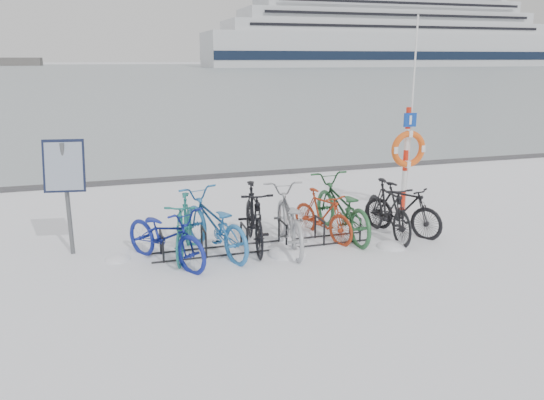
{
  "coord_description": "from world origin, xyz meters",
  "views": [
    {
      "loc": [
        -2.49,
        -8.65,
        3.3
      ],
      "look_at": [
        0.34,
        0.6,
        0.7
      ],
      "focal_mm": 35.0,
      "sensor_mm": 36.0,
      "label": 1
    }
  ],
  "objects": [
    {
      "name": "quay_edge",
      "position": [
        0.0,
        5.9,
        0.05
      ],
      "size": [
        400.0,
        0.25,
        0.1
      ],
      "primitive_type": "cube",
      "color": "#3F3F42",
      "rests_on": "ground"
    },
    {
      "name": "bike_4",
      "position": [
        0.45,
        -0.06,
        0.55
      ],
      "size": [
        0.99,
        2.19,
        1.11
      ],
      "primitive_type": "imported",
      "rotation": [
        0.0,
        0.0,
        3.02
      ],
      "color": "#9EA1A6",
      "rests_on": "ground"
    },
    {
      "name": "bike_1",
      "position": [
        -1.4,
        0.08,
        0.53
      ],
      "size": [
        0.96,
        1.83,
        1.06
      ],
      "primitive_type": "imported",
      "rotation": [
        0.0,
        0.0,
        -0.27
      ],
      "color": "#1C6B65",
      "rests_on": "ground"
    },
    {
      "name": "bike_rack",
      "position": [
        0.0,
        0.0,
        0.18
      ],
      "size": [
        4.0,
        0.48,
        0.46
      ],
      "color": "black",
      "rests_on": "ground"
    },
    {
      "name": "snow_drifts",
      "position": [
        0.53,
        -0.18,
        0.0
      ],
      "size": [
        5.24,
        1.72,
        0.23
      ],
      "color": "white",
      "rests_on": "ground"
    },
    {
      "name": "bike_0",
      "position": [
        -1.75,
        -0.22,
        0.51
      ],
      "size": [
        1.63,
        2.02,
        1.03
      ],
      "primitive_type": "imported",
      "rotation": [
        0.0,
        0.0,
        0.57
      ],
      "color": "navy",
      "rests_on": "ground"
    },
    {
      "name": "bike_3",
      "position": [
        -0.14,
        0.13,
        0.58
      ],
      "size": [
        0.77,
        1.99,
        1.17
      ],
      "primitive_type": "imported",
      "rotation": [
        0.0,
        0.0,
        -0.12
      ],
      "color": "black",
      "rests_on": "ground"
    },
    {
      "name": "ice_sheet",
      "position": [
        0.0,
        155.0,
        0.01
      ],
      "size": [
        400.0,
        298.0,
        0.02
      ],
      "primitive_type": "cube",
      "color": "#A2AFB7",
      "rests_on": "ground"
    },
    {
      "name": "bike_7",
      "position": [
        2.44,
        -0.07,
        0.55
      ],
      "size": [
        0.6,
        1.86,
        1.1
      ],
      "primitive_type": "imported",
      "rotation": [
        0.0,
        0.0,
        -0.04
      ],
      "color": "black",
      "rests_on": "ground"
    },
    {
      "name": "lifebuoy_station",
      "position": [
        3.63,
        1.31,
        1.4
      ],
      "size": [
        0.8,
        0.23,
        4.17
      ],
      "color": "red",
      "rests_on": "ground"
    },
    {
      "name": "bike_2",
      "position": [
        -0.89,
        0.05,
        0.56
      ],
      "size": [
        1.38,
        2.24,
        1.11
      ],
      "primitive_type": "imported",
      "rotation": [
        0.0,
        0.0,
        3.47
      ],
      "color": "#2971B6",
      "rests_on": "ground"
    },
    {
      "name": "bike_8",
      "position": [
        2.79,
        0.01,
        0.51
      ],
      "size": [
        1.27,
        1.7,
        1.01
      ],
      "primitive_type": "imported",
      "rotation": [
        0.0,
        0.0,
        0.53
      ],
      "color": "black",
      "rests_on": "ground"
    },
    {
      "name": "info_board",
      "position": [
        -3.27,
        0.66,
        1.44
      ],
      "size": [
        0.7,
        0.35,
        2.0
      ],
      "rotation": [
        0.0,
        0.0,
        -0.16
      ],
      "color": "#595B5E",
      "rests_on": "ground"
    },
    {
      "name": "cruise_ferry",
      "position": [
        104.84,
        187.7,
        13.05
      ],
      "size": [
        145.87,
        27.49,
        47.93
      ],
      "color": "silver",
      "rests_on": "ground"
    },
    {
      "name": "bike_5",
      "position": [
        1.21,
        0.19,
        0.48
      ],
      "size": [
        0.98,
        1.65,
        0.96
      ],
      "primitive_type": "imported",
      "rotation": [
        0.0,
        0.0,
        0.36
      ],
      "color": "#A43317",
      "rests_on": "ground"
    },
    {
      "name": "ground",
      "position": [
        0.0,
        0.0,
        0.0
      ],
      "size": [
        900.0,
        900.0,
        0.0
      ],
      "primitive_type": "plane",
      "color": "white",
      "rests_on": "ground"
    },
    {
      "name": "bike_6",
      "position": [
        1.62,
        0.26,
        0.58
      ],
      "size": [
        0.86,
        2.24,
        1.16
      ],
      "primitive_type": "imported",
      "rotation": [
        0.0,
        0.0,
        3.18
      ],
      "color": "#275B33",
      "rests_on": "ground"
    }
  ]
}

